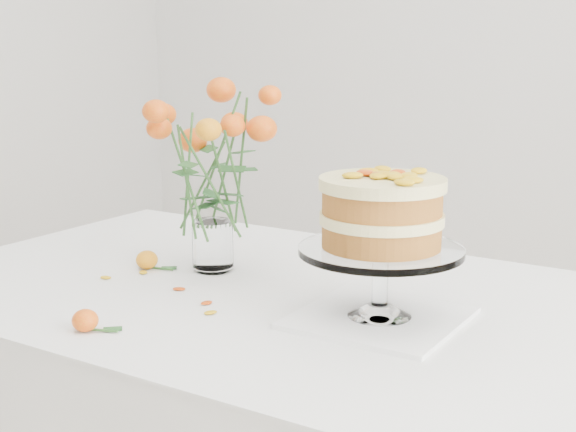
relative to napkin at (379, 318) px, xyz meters
name	(u,v)px	position (x,y,z in m)	size (l,w,h in m)	color
table	(258,326)	(-0.29, 0.05, -0.09)	(1.43, 0.93, 0.76)	tan
napkin	(379,318)	(0.00, 0.00, 0.00)	(0.28, 0.28, 0.01)	white
cake_stand	(382,220)	(0.00, 0.00, 0.18)	(0.29, 0.29, 0.26)	white
rose_vase	(211,152)	(-0.44, 0.10, 0.25)	(0.35, 0.35, 0.44)	white
loose_rose_near	(147,260)	(-0.57, 0.03, 0.02)	(0.08, 0.05, 0.04)	orange
loose_rose_far	(85,321)	(-0.40, -0.31, 0.01)	(0.08, 0.05, 0.04)	red
stray_petal_a	(179,289)	(-0.41, -0.05, 0.00)	(0.03, 0.02, 0.00)	#E3AA0E
stray_petal_b	(207,303)	(-0.31, -0.09, 0.00)	(0.03, 0.02, 0.00)	#E3AA0E
stray_petal_c	(210,313)	(-0.27, -0.13, 0.00)	(0.03, 0.02, 0.00)	#E3AA0E
stray_petal_d	(143,273)	(-0.55, 0.00, 0.00)	(0.03, 0.02, 0.00)	#E3AA0E
stray_petal_e	(106,278)	(-0.59, -0.07, 0.00)	(0.03, 0.02, 0.00)	#E3AA0E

